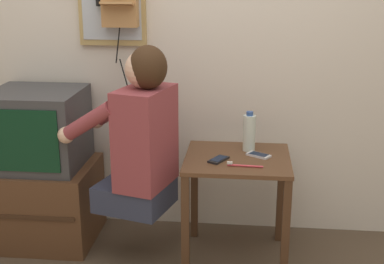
{
  "coord_description": "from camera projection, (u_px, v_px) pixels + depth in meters",
  "views": [
    {
      "loc": [
        0.34,
        -1.93,
        1.54
      ],
      "look_at": [
        0.07,
        0.69,
        0.74
      ],
      "focal_mm": 50.0,
      "sensor_mm": 36.0,
      "label": 1
    }
  ],
  "objects": [
    {
      "name": "wall_back",
      "position": [
        189.0,
        18.0,
        3.06
      ],
      "size": [
        6.8,
        0.05,
        2.55
      ],
      "color": "beige",
      "rests_on": "ground_plane"
    },
    {
      "name": "side_table",
      "position": [
        237.0,
        178.0,
        2.85
      ],
      "size": [
        0.55,
        0.51,
        0.6
      ],
      "color": "#51331E",
      "rests_on": "ground_plane"
    },
    {
      "name": "person",
      "position": [
        140.0,
        136.0,
        2.76
      ],
      "size": [
        0.61,
        0.49,
        0.88
      ],
      "rotation": [
        0.0,
        0.0,
        1.29
      ],
      "color": "#2D3347",
      "rests_on": "ground_plane"
    },
    {
      "name": "tv_stand",
      "position": [
        45.0,
        202.0,
        3.15
      ],
      "size": [
        0.59,
        0.52,
        0.46
      ],
      "color": "#51331E",
      "rests_on": "ground_plane"
    },
    {
      "name": "television",
      "position": [
        38.0,
        128.0,
        3.03
      ],
      "size": [
        0.5,
        0.48,
        0.44
      ],
      "color": "#38383A",
      "rests_on": "tv_stand"
    },
    {
      "name": "cell_phone_held",
      "position": [
        219.0,
        159.0,
        2.77
      ],
      "size": [
        0.11,
        0.14,
        0.01
      ],
      "rotation": [
        0.0,
        0.0,
        -0.5
      ],
      "color": "black",
      "rests_on": "side_table"
    },
    {
      "name": "cell_phone_spare",
      "position": [
        259.0,
        155.0,
        2.83
      ],
      "size": [
        0.14,
        0.12,
        0.01
      ],
      "rotation": [
        0.0,
        0.0,
        1.0
      ],
      "color": "silver",
      "rests_on": "side_table"
    },
    {
      "name": "water_bottle",
      "position": [
        249.0,
        132.0,
        2.89
      ],
      "size": [
        0.07,
        0.07,
        0.22
      ],
      "color": "silver",
      "rests_on": "side_table"
    },
    {
      "name": "toothbrush",
      "position": [
        243.0,
        165.0,
        2.68
      ],
      "size": [
        0.18,
        0.02,
        0.02
      ],
      "rotation": [
        0.0,
        0.0,
        1.51
      ],
      "color": "#D83F4C",
      "rests_on": "side_table"
    }
  ]
}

